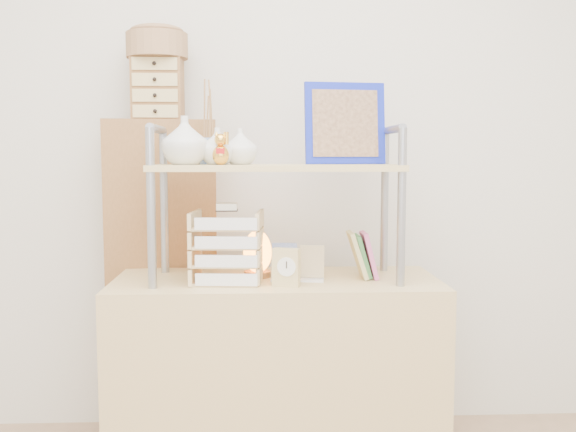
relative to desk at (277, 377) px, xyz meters
name	(u,v)px	position (x,y,z in m)	size (l,w,h in m)	color
desk	(277,377)	(0.00, 0.00, 0.00)	(1.20, 0.50, 0.75)	tan
cabinet	(162,280)	(-0.48, 0.37, 0.30)	(0.45, 0.24, 1.35)	brown
hutch	(256,159)	(-0.07, 0.01, 0.82)	(0.90, 0.34, 0.73)	gray
letter_tray	(227,251)	(-0.18, -0.06, 0.49)	(0.25, 0.24, 0.29)	#DFBB86
salt_lamp	(257,253)	(-0.07, 0.04, 0.47)	(0.12, 0.11, 0.18)	brown
desk_clock	(286,267)	(0.03, -0.14, 0.44)	(0.10, 0.07, 0.13)	tan
postcard_stand	(297,270)	(0.08, -0.04, 0.41)	(0.20, 0.08, 0.14)	white
drawer_chest	(158,89)	(-0.48, 0.35, 1.10)	(0.20, 0.16, 0.25)	brown
woven_basket	(157,46)	(-0.48, 0.35, 1.28)	(0.25, 0.25, 0.10)	olive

